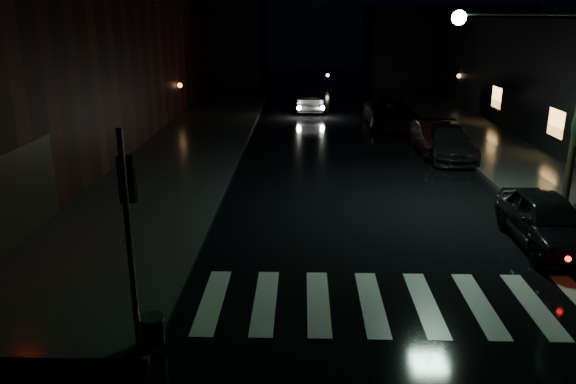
# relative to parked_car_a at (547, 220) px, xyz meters

# --- Properties ---
(ground) EXTENTS (120.00, 120.00, 0.00)m
(ground) POSITION_rel_parked_car_a_xyz_m (-7.60, -3.95, -0.74)
(ground) COLOR black
(ground) RESTS_ON ground
(sidewalk_left) EXTENTS (6.00, 44.00, 0.15)m
(sidewalk_left) POSITION_rel_parked_car_a_xyz_m (-12.60, 10.05, -0.67)
(sidewalk_left) COLOR #282826
(sidewalk_left) RESTS_ON ground
(sidewalk_right) EXTENTS (4.00, 44.00, 0.15)m
(sidewalk_right) POSITION_rel_parked_car_a_xyz_m (2.40, 10.05, -0.67)
(sidewalk_right) COLOR #282826
(sidewalk_right) RESTS_ON ground
(building_left) EXTENTS (10.00, 36.00, 7.00)m
(building_left) POSITION_rel_parked_car_a_xyz_m (-19.60, 12.05, 2.76)
(building_left) COLOR black
(building_left) RESTS_ON ground
(building_far_left) EXTENTS (14.00, 10.00, 8.00)m
(building_far_left) POSITION_rel_parked_car_a_xyz_m (-17.60, 41.05, 3.26)
(building_far_left) COLOR black
(building_far_left) RESTS_ON ground
(building_far_right) EXTENTS (14.00, 10.00, 7.00)m
(building_far_right) POSITION_rel_parked_car_a_xyz_m (6.40, 41.05, 2.76)
(building_far_right) COLOR black
(building_far_right) RESTS_ON ground
(crosswalk) EXTENTS (9.00, 3.00, 0.01)m
(crosswalk) POSITION_rel_parked_car_a_xyz_m (-4.60, -3.45, -0.74)
(crosswalk) COLOR beige
(crosswalk) RESTS_ON ground
(signal_pole_corner) EXTENTS (0.68, 0.61, 4.20)m
(signal_pole_corner) POSITION_rel_parked_car_a_xyz_m (-9.74, -5.40, 0.80)
(signal_pole_corner) COLOR slate
(signal_pole_corner) RESTS_ON ground
(utility_pole) EXTENTS (4.92, 0.44, 8.00)m
(utility_pole) POSITION_rel_parked_car_a_xyz_m (1.23, 3.05, 3.86)
(utility_pole) COLOR black
(utility_pole) RESTS_ON ground
(parked_car_a) EXTENTS (1.81, 4.39, 1.49)m
(parked_car_a) POSITION_rel_parked_car_a_xyz_m (0.00, 0.00, 0.00)
(parked_car_a) COLOR black
(parked_car_a) RESTS_ON ground
(parked_car_b) EXTENTS (1.55, 4.36, 1.43)m
(parked_car_b) POSITION_rel_parked_car_a_xyz_m (-0.66, 11.10, -0.03)
(parked_car_b) COLOR black
(parked_car_b) RESTS_ON ground
(parked_car_c) EXTENTS (2.12, 4.95, 1.42)m
(parked_car_c) POSITION_rel_parked_car_a_xyz_m (-0.27, 10.10, -0.03)
(parked_car_c) COLOR black
(parked_car_c) RESTS_ON ground
(parked_car_d) EXTENTS (2.63, 5.63, 1.56)m
(parked_car_d) POSITION_rel_parked_car_a_xyz_m (-1.74, 17.59, 0.04)
(parked_car_d) COLOR black
(parked_car_d) RESTS_ON ground
(oncoming_car) EXTENTS (1.78, 4.87, 1.59)m
(oncoming_car) POSITION_rel_parked_car_a_xyz_m (-6.34, 22.78, 0.05)
(oncoming_car) COLOR black
(oncoming_car) RESTS_ON ground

